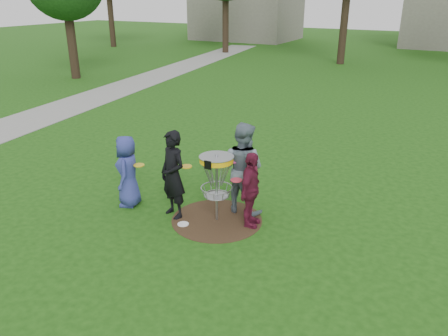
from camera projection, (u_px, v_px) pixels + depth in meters
The scene contains 10 objects.
ground at pixel (217, 220), 8.65m from camera, with size 100.00×100.00×0.00m, color #19470F.
dirt_patch at pixel (217, 220), 8.65m from camera, with size 1.80×1.80×0.01m, color #47331E.
concrete_path at pixel (108, 93), 19.56m from camera, with size 2.20×40.00×0.02m, color #9E9E99.
player_blue at pixel (128, 171), 9.01m from camera, with size 0.74×0.48×1.52m, color #323A8A.
player_black at pixel (173, 175), 8.49m from camera, with size 0.65×0.42×1.77m, color black.
player_grey at pixel (243, 168), 8.69m from camera, with size 0.91×0.71×1.88m, color slate.
player_maroon at pixel (251, 190), 8.18m from camera, with size 0.87×0.36×1.49m, color maroon.
disc_on_grass at pixel (183, 224), 8.46m from camera, with size 0.22×0.22×0.02m, color white.
disc_golf_basket at pixel (217, 172), 8.27m from camera, with size 0.66×0.67×1.38m.
held_discs at pixel (197, 168), 8.46m from camera, with size 2.29×0.80×0.26m.
Camera 1 is at (3.72, -6.67, 4.18)m, focal length 35.00 mm.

